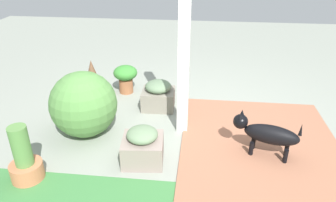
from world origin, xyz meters
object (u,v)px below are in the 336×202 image
Objects in this scene: terracotta_pot_broad at (126,76)px; terracotta_pot_spiky at (93,81)px; round_shrub at (84,104)px; terracotta_pot_tall at (25,161)px; stone_planter_mid at (143,146)px; porch_pillar at (184,48)px; dog at (266,133)px; stone_planter_nearest at (158,95)px.

terracotta_pot_spiky is at bearing 31.19° from terracotta_pot_broad.
round_shrub is 0.94m from terracotta_pot_tall.
terracotta_pot_broad is at bearing -70.99° from stone_planter_mid.
round_shrub is (1.15, 0.21, -0.66)m from porch_pillar.
terracotta_pot_broad is 2.34m from dog.
dog is (-1.29, -0.25, 0.10)m from stone_planter_mid.
stone_planter_mid is at bearing 61.56° from porch_pillar.
terracotta_pot_spiky is (1.00, -1.40, 0.10)m from stone_planter_mid.
terracotta_pot_spiky reaches higher than terracotta_pot_tall.
round_shrub is at bearing -30.67° from stone_planter_mid.
dog is at bearing 142.78° from terracotta_pot_broad.
stone_planter_mid is at bearing 90.36° from stone_planter_nearest.
terracotta_pot_tall is at bearing 71.14° from round_shrub.
dog is (-2.37, -0.65, 0.07)m from terracotta_pot_tall.
porch_pillar is 1.57m from terracotta_pot_broad.
terracotta_pot_broad is at bearing -37.22° from dog.
terracotta_pot_tall is at bearing 56.52° from stone_planter_nearest.
stone_planter_nearest is 1.62m from dog.
terracotta_pot_spiky is at bearing -26.86° from dog.
porch_pillar is 4.58× the size of stone_planter_mid.
stone_planter_mid is at bearing 149.33° from round_shrub.
terracotta_pot_broad is (0.57, -1.66, 0.08)m from stone_planter_mid.
porch_pillar is 3.52× the size of terracotta_pot_spiky.
stone_planter_mid is 1.72m from terracotta_pot_spiky.
stone_planter_nearest reaches higher than stone_planter_mid.
porch_pillar reaches higher than stone_planter_mid.
terracotta_pot_broad is at bearing -103.81° from terracotta_pot_tall.
terracotta_pot_spiky is at bearing -92.65° from terracotta_pot_tall.
porch_pillar reaches higher than terracotta_pot_tall.
porch_pillar is at bearing 133.64° from terracotta_pot_broad.
round_shrub is at bearing 80.02° from terracotta_pot_broad.
terracotta_pot_tall is at bearing 76.19° from terracotta_pot_broad.
round_shrub is 1.22m from terracotta_pot_broad.
porch_pillar is at bearing -143.20° from terracotta_pot_tall.
round_shrub reaches higher than dog.
terracotta_pot_tall is (0.30, 0.87, -0.18)m from round_shrub.
stone_planter_mid is at bearing 125.36° from terracotta_pot_spiky.
stone_planter_nearest is at bearing -123.48° from terracotta_pot_tall.
porch_pillar is at bearing -118.44° from stone_planter_mid.
terracotta_pot_tall is 1.37× the size of terracotta_pot_broad.
terracotta_pot_broad is (0.56, -0.44, 0.08)m from stone_planter_nearest.
stone_planter_nearest is 0.57× the size of round_shrub.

